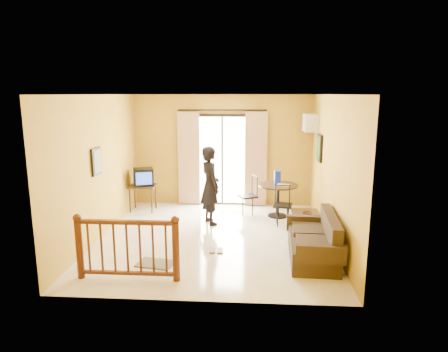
# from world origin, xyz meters

# --- Properties ---
(ground) EXTENTS (5.00, 5.00, 0.00)m
(ground) POSITION_xyz_m (0.00, 0.00, 0.00)
(ground) COLOR beige
(ground) RESTS_ON ground
(room_shell) EXTENTS (5.00, 5.00, 5.00)m
(room_shell) POSITION_xyz_m (0.00, 0.00, 1.70)
(room_shell) COLOR white
(room_shell) RESTS_ON ground
(balcony_door) EXTENTS (2.25, 0.14, 2.46)m
(balcony_door) POSITION_xyz_m (0.00, 2.43, 1.19)
(balcony_door) COLOR black
(balcony_door) RESTS_ON ground
(tv_table) EXTENTS (0.64, 0.53, 0.63)m
(tv_table) POSITION_xyz_m (-1.90, 1.78, 0.56)
(tv_table) COLOR black
(tv_table) RESTS_ON ground
(television) EXTENTS (0.57, 0.54, 0.42)m
(television) POSITION_xyz_m (-1.87, 1.78, 0.84)
(television) COLOR black
(television) RESTS_ON tv_table
(picture_left) EXTENTS (0.05, 0.42, 0.52)m
(picture_left) POSITION_xyz_m (-2.22, -0.20, 1.55)
(picture_left) COLOR black
(picture_left) RESTS_ON room_shell
(dining_table) EXTENTS (0.92, 0.92, 0.77)m
(dining_table) POSITION_xyz_m (1.36, 1.50, 0.61)
(dining_table) COLOR black
(dining_table) RESTS_ON ground
(water_jug) EXTENTS (0.16, 0.16, 0.30)m
(water_jug) POSITION_xyz_m (1.34, 1.59, 0.92)
(water_jug) COLOR #1228B1
(water_jug) RESTS_ON dining_table
(serving_tray) EXTENTS (0.32, 0.26, 0.02)m
(serving_tray) POSITION_xyz_m (1.47, 1.40, 0.78)
(serving_tray) COLOR beige
(serving_tray) RESTS_ON dining_table
(dining_chairs) EXTENTS (1.26, 1.23, 0.95)m
(dining_chairs) POSITION_xyz_m (1.04, 1.23, 0.00)
(dining_chairs) COLOR black
(dining_chairs) RESTS_ON ground
(air_conditioner) EXTENTS (0.31, 0.60, 0.40)m
(air_conditioner) POSITION_xyz_m (2.09, 1.95, 2.15)
(air_conditioner) COLOR silver
(air_conditioner) RESTS_ON room_shell
(botanical_print) EXTENTS (0.05, 0.50, 0.60)m
(botanical_print) POSITION_xyz_m (2.22, 1.30, 1.65)
(botanical_print) COLOR black
(botanical_print) RESTS_ON room_shell
(coffee_table) EXTENTS (0.56, 1.00, 0.44)m
(coffee_table) POSITION_xyz_m (1.85, 0.20, 0.30)
(coffee_table) COLOR black
(coffee_table) RESTS_ON ground
(bowl) EXTENTS (0.22, 0.22, 0.06)m
(bowl) POSITION_xyz_m (1.85, 0.20, 0.47)
(bowl) COLOR #4F281B
(bowl) RESTS_ON coffee_table
(sofa) EXTENTS (0.85, 1.70, 0.79)m
(sofa) POSITION_xyz_m (1.85, -0.94, 0.30)
(sofa) COLOR #302212
(sofa) RESTS_ON ground
(standing_person) EXTENTS (0.66, 0.74, 1.71)m
(standing_person) POSITION_xyz_m (-0.16, 0.90, 0.86)
(standing_person) COLOR black
(standing_person) RESTS_ON ground
(stair_balustrade) EXTENTS (1.63, 0.13, 1.04)m
(stair_balustrade) POSITION_xyz_m (-1.15, -1.90, 0.56)
(stair_balustrade) COLOR #471E0F
(stair_balustrade) RESTS_ON ground
(doormat) EXTENTS (0.67, 0.51, 0.02)m
(doormat) POSITION_xyz_m (-0.87, -1.33, 0.01)
(doormat) COLOR #5E5A4B
(doormat) RESTS_ON ground
(sandals) EXTENTS (0.25, 0.25, 0.03)m
(sandals) POSITION_xyz_m (0.11, -0.71, 0.01)
(sandals) COLOR #4F281B
(sandals) RESTS_ON ground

